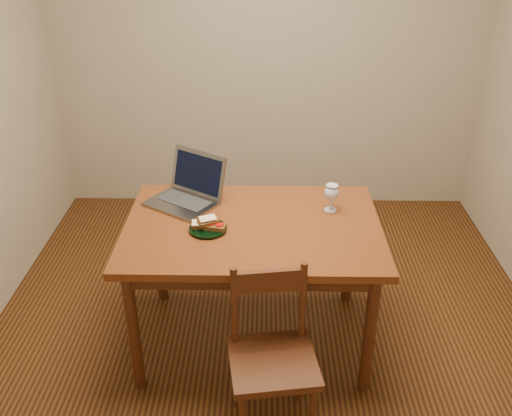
{
  "coord_description": "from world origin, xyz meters",
  "views": [
    {
      "loc": [
        -0.02,
        -2.61,
        2.18
      ],
      "look_at": [
        -0.06,
        -0.04,
        0.8
      ],
      "focal_mm": 40.0,
      "sensor_mm": 36.0,
      "label": 1
    }
  ],
  "objects_px": {
    "milk_glass": "(331,198)",
    "table": "(253,239)",
    "chair": "(272,350)",
    "laptop": "(189,189)",
    "plate": "(208,229)"
  },
  "relations": [
    {
      "from": "laptop",
      "to": "plate",
      "type": "bearing_deg",
      "value": -34.69
    },
    {
      "from": "plate",
      "to": "laptop",
      "type": "xyz_separation_m",
      "value": [
        -0.13,
        0.33,
        0.06
      ]
    },
    {
      "from": "chair",
      "to": "plate",
      "type": "relative_size",
      "value": 2.26
    },
    {
      "from": "chair",
      "to": "table",
      "type": "bearing_deg",
      "value": 91.11
    },
    {
      "from": "table",
      "to": "plate",
      "type": "xyz_separation_m",
      "value": [
        -0.22,
        -0.06,
        0.09
      ]
    },
    {
      "from": "chair",
      "to": "milk_glass",
      "type": "relative_size",
      "value": 2.86
    },
    {
      "from": "chair",
      "to": "laptop",
      "type": "bearing_deg",
      "value": 109.38
    },
    {
      "from": "table",
      "to": "laptop",
      "type": "distance_m",
      "value": 0.47
    },
    {
      "from": "milk_glass",
      "to": "laptop",
      "type": "bearing_deg",
      "value": 172.19
    },
    {
      "from": "milk_glass",
      "to": "table",
      "type": "bearing_deg",
      "value": -158.77
    },
    {
      "from": "chair",
      "to": "laptop",
      "type": "height_order",
      "value": "laptop"
    },
    {
      "from": "table",
      "to": "milk_glass",
      "type": "distance_m",
      "value": 0.47
    },
    {
      "from": "table",
      "to": "milk_glass",
      "type": "xyz_separation_m",
      "value": [
        0.41,
        0.16,
        0.16
      ]
    },
    {
      "from": "table",
      "to": "chair",
      "type": "bearing_deg",
      "value": -80.42
    },
    {
      "from": "table",
      "to": "milk_glass",
      "type": "height_order",
      "value": "milk_glass"
    }
  ]
}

